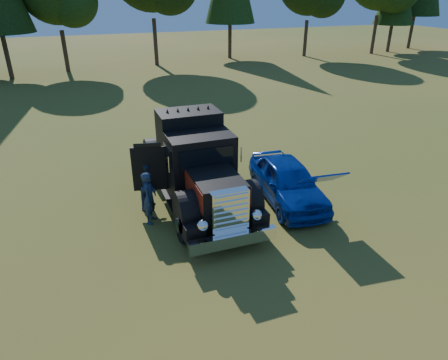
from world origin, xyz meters
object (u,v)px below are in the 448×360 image
at_px(hotrod_coupe, 288,181).
at_px(spectator_near, 150,198).
at_px(spectator_far, 149,185).
at_px(diamond_t_truck, 197,168).

bearing_deg(hotrod_coupe, spectator_near, 177.68).
bearing_deg(spectator_far, hotrod_coupe, -66.52).
bearing_deg(hotrod_coupe, diamond_t_truck, 162.77).
height_order(hotrod_coupe, spectator_near, hotrod_coupe).
height_order(diamond_t_truck, spectator_near, diamond_t_truck).
xyz_separation_m(hotrod_coupe, spectator_near, (-4.70, 0.19, 0.13)).
distance_m(hotrod_coupe, spectator_near, 4.70).
xyz_separation_m(hotrod_coupe, spectator_far, (-4.54, 1.12, 0.09)).
bearing_deg(diamond_t_truck, spectator_far, 172.53).
bearing_deg(spectator_far, diamond_t_truck, -60.10).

